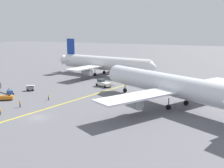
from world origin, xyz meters
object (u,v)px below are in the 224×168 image
object	(u,v)px
gse_gpu_cart_small	(10,92)
ground_crew_ramp_agent_by_cones	(49,97)
gse_baggage_cart_near_cluster	(31,88)
airliner_being_pushed	(170,85)
airliner_at_gate_left	(105,63)
gse_belt_loader_portside	(6,97)
ground_crew_wing_walker_right	(0,111)
ground_crew_marshaller_foreground	(20,104)
pushback_tug	(103,83)

from	to	relation	value
gse_gpu_cart_small	ground_crew_ramp_agent_by_cones	distance (m)	14.91
gse_baggage_cart_near_cluster	ground_crew_ramp_agent_by_cones	distance (m)	15.14
airliner_being_pushed	ground_crew_ramp_agent_by_cones	xyz separation A→B (m)	(-31.99, -10.59, -4.55)
airliner_at_gate_left	gse_gpu_cart_small	distance (m)	45.99
gse_belt_loader_portside	ground_crew_wing_walker_right	distance (m)	14.45
airliner_being_pushed	gse_belt_loader_portside	world-z (taller)	airliner_being_pushed
gse_baggage_cart_near_cluster	gse_belt_loader_portside	world-z (taller)	gse_belt_loader_portside
ground_crew_wing_walker_right	ground_crew_marshaller_foreground	distance (m)	7.05
ground_crew_ramp_agent_by_cones	airliner_being_pushed	bearing A→B (deg)	18.31
airliner_being_pushed	ground_crew_wing_walker_right	world-z (taller)	airliner_being_pushed
airliner_at_gate_left	pushback_tug	bearing A→B (deg)	-62.81
gse_baggage_cart_near_cluster	ground_crew_marshaller_foreground	size ratio (longest dim) A/B	1.90
gse_belt_loader_portside	ground_crew_wing_walker_right	bearing A→B (deg)	-46.69
ground_crew_marshaller_foreground	ground_crew_ramp_agent_by_cones	xyz separation A→B (m)	(1.87, 9.01, -0.02)
pushback_tug	gse_gpu_cart_small	world-z (taller)	pushback_tug
airliner_being_pushed	gse_belt_loader_portside	distance (m)	46.08
ground_crew_wing_walker_right	ground_crew_marshaller_foreground	xyz separation A→B (m)	(-0.84, 7.00, -0.00)
airliner_being_pushed	ground_crew_ramp_agent_by_cones	size ratio (longest dim) A/B	29.42
gse_gpu_cart_small	ground_crew_marshaller_foreground	size ratio (longest dim) A/B	1.52
airliner_at_gate_left	ground_crew_wing_walker_right	bearing A→B (deg)	-85.18
gse_belt_loader_portside	pushback_tug	bearing A→B (deg)	62.06
gse_belt_loader_portside	ground_crew_wing_walker_right	xyz separation A→B (m)	(9.91, -10.52, 0.04)
pushback_tug	gse_baggage_cart_near_cluster	distance (m)	24.51
pushback_tug	gse_baggage_cart_near_cluster	bearing A→B (deg)	-137.12
airliner_being_pushed	ground_crew_wing_walker_right	size ratio (longest dim) A/B	28.73
pushback_tug	airliner_at_gate_left	bearing A→B (deg)	117.19
gse_belt_loader_portside	gse_gpu_cart_small	bearing A→B (deg)	127.27
gse_belt_loader_portside	airliner_being_pushed	bearing A→B (deg)	20.54
airliner_being_pushed	ground_crew_marshaller_foreground	world-z (taller)	airliner_being_pushed
ground_crew_marshaller_foreground	airliner_at_gate_left	bearing A→B (deg)	94.56
airliner_at_gate_left	gse_baggage_cart_near_cluster	size ratio (longest dim) A/B	15.59
gse_belt_loader_portside	ground_crew_wing_walker_right	size ratio (longest dim) A/B	2.79
pushback_tug	ground_crew_wing_walker_right	bearing A→B (deg)	-98.02
gse_gpu_cart_small	gse_belt_loader_portside	distance (m)	6.55
pushback_tug	gse_belt_loader_portside	bearing A→B (deg)	-117.94
airliner_being_pushed	gse_baggage_cart_near_cluster	size ratio (longest dim) A/B	15.16
gse_gpu_cart_small	gse_belt_loader_portside	world-z (taller)	gse_belt_loader_portside
ground_crew_wing_walker_right	airliner_at_gate_left	bearing A→B (deg)	94.82
airliner_at_gate_left	ground_crew_wing_walker_right	world-z (taller)	airliner_at_gate_left
gse_gpu_cart_small	gse_belt_loader_portside	xyz separation A→B (m)	(3.97, -5.21, 0.03)
gse_gpu_cart_small	ground_crew_ramp_agent_by_cones	world-z (taller)	gse_gpu_cart_small
airliner_at_gate_left	ground_crew_ramp_agent_by_cones	size ratio (longest dim) A/B	30.26
gse_gpu_cart_small	ground_crew_ramp_agent_by_cones	bearing A→B (deg)	1.11
gse_baggage_cart_near_cluster	pushback_tug	bearing A→B (deg)	42.88
gse_baggage_cart_near_cluster	gse_gpu_cart_small	bearing A→B (deg)	-101.68
gse_gpu_cart_small	pushback_tug	bearing A→B (deg)	50.99
gse_baggage_cart_near_cluster	gse_belt_loader_portside	bearing A→B (deg)	-79.01
gse_baggage_cart_near_cluster	gse_belt_loader_portside	distance (m)	12.81
airliner_at_gate_left	airliner_being_pushed	distance (m)	51.13
gse_belt_loader_portside	gse_baggage_cart_near_cluster	bearing A→B (deg)	100.99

